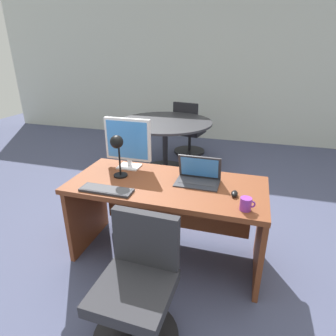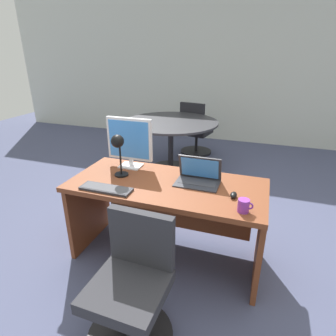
{
  "view_description": "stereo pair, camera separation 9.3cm",
  "coord_description": "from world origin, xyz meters",
  "px_view_note": "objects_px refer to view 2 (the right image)",
  "views": [
    {
      "loc": [
        0.61,
        -2.02,
        1.76
      ],
      "look_at": [
        0.0,
        0.04,
        0.86
      ],
      "focal_mm": 30.33,
      "sensor_mm": 36.0,
      "label": 1
    },
    {
      "loc": [
        0.7,
        -1.99,
        1.76
      ],
      "look_at": [
        0.0,
        0.04,
        0.86
      ],
      "focal_mm": 30.33,
      "sensor_mm": 36.0,
      "label": 2
    }
  ],
  "objects_px": {
    "office_chair": "(132,293)",
    "meeting_chair_near": "(195,134)",
    "coffee_mug": "(244,206)",
    "monitor": "(130,141)",
    "mouse": "(234,195)",
    "keyboard": "(106,189)",
    "desk_lamp": "(118,147)",
    "desk": "(168,202)",
    "meeting_table": "(171,133)",
    "laptop": "(199,174)"
  },
  "relations": [
    {
      "from": "keyboard",
      "to": "desk_lamp",
      "type": "height_order",
      "value": "desk_lamp"
    },
    {
      "from": "coffee_mug",
      "to": "meeting_chair_near",
      "type": "distance_m",
      "value": 3.26
    },
    {
      "from": "meeting_table",
      "to": "office_chair",
      "type": "bearing_deg",
      "value": -76.45
    },
    {
      "from": "monitor",
      "to": "coffee_mug",
      "type": "relative_size",
      "value": 4.4
    },
    {
      "from": "keyboard",
      "to": "meeting_table",
      "type": "relative_size",
      "value": 0.3
    },
    {
      "from": "coffee_mug",
      "to": "office_chair",
      "type": "distance_m",
      "value": 0.92
    },
    {
      "from": "desk_lamp",
      "to": "meeting_chair_near",
      "type": "relative_size",
      "value": 0.4
    },
    {
      "from": "keyboard",
      "to": "meeting_table",
      "type": "distance_m",
      "value": 2.22
    },
    {
      "from": "desk_lamp",
      "to": "meeting_table",
      "type": "bearing_deg",
      "value": 95.44
    },
    {
      "from": "monitor",
      "to": "meeting_chair_near",
      "type": "distance_m",
      "value": 2.64
    },
    {
      "from": "desk",
      "to": "office_chair",
      "type": "height_order",
      "value": "office_chair"
    },
    {
      "from": "keyboard",
      "to": "mouse",
      "type": "relative_size",
      "value": 4.74
    },
    {
      "from": "desk_lamp",
      "to": "meeting_chair_near",
      "type": "height_order",
      "value": "desk_lamp"
    },
    {
      "from": "laptop",
      "to": "monitor",
      "type": "bearing_deg",
      "value": 170.0
    },
    {
      "from": "monitor",
      "to": "mouse",
      "type": "relative_size",
      "value": 5.24
    },
    {
      "from": "laptop",
      "to": "mouse",
      "type": "bearing_deg",
      "value": -30.0
    },
    {
      "from": "meeting_table",
      "to": "laptop",
      "type": "bearing_deg",
      "value": -64.9
    },
    {
      "from": "desk",
      "to": "laptop",
      "type": "xyz_separation_m",
      "value": [
        0.24,
        0.06,
        0.27
      ]
    },
    {
      "from": "desk",
      "to": "office_chair",
      "type": "distance_m",
      "value": 0.86
    },
    {
      "from": "desk",
      "to": "desk_lamp",
      "type": "distance_m",
      "value": 0.64
    },
    {
      "from": "monitor",
      "to": "coffee_mug",
      "type": "xyz_separation_m",
      "value": [
        1.08,
        -0.48,
        -0.21
      ]
    },
    {
      "from": "keyboard",
      "to": "mouse",
      "type": "distance_m",
      "value": 0.98
    },
    {
      "from": "desk",
      "to": "office_chair",
      "type": "bearing_deg",
      "value": -86.75
    },
    {
      "from": "desk",
      "to": "meeting_chair_near",
      "type": "relative_size",
      "value": 1.72
    },
    {
      "from": "keyboard",
      "to": "office_chair",
      "type": "xyz_separation_m",
      "value": [
        0.45,
        -0.52,
        -0.41
      ]
    },
    {
      "from": "mouse",
      "to": "office_chair",
      "type": "bearing_deg",
      "value": -124.74
    },
    {
      "from": "monitor",
      "to": "coffee_mug",
      "type": "bearing_deg",
      "value": -24.06
    },
    {
      "from": "laptop",
      "to": "desk",
      "type": "bearing_deg",
      "value": -165.13
    },
    {
      "from": "laptop",
      "to": "coffee_mug",
      "type": "bearing_deg",
      "value": -42.22
    },
    {
      "from": "keyboard",
      "to": "meeting_table",
      "type": "height_order",
      "value": "meeting_table"
    },
    {
      "from": "keyboard",
      "to": "coffee_mug",
      "type": "height_order",
      "value": "coffee_mug"
    },
    {
      "from": "desk",
      "to": "mouse",
      "type": "xyz_separation_m",
      "value": [
        0.55,
        -0.11,
        0.23
      ]
    },
    {
      "from": "keyboard",
      "to": "desk",
      "type": "bearing_deg",
      "value": 38.08
    },
    {
      "from": "meeting_chair_near",
      "to": "desk",
      "type": "bearing_deg",
      "value": -80.88
    },
    {
      "from": "keyboard",
      "to": "desk_lamp",
      "type": "xyz_separation_m",
      "value": [
        -0.02,
        0.27,
        0.26
      ]
    },
    {
      "from": "monitor",
      "to": "meeting_chair_near",
      "type": "relative_size",
      "value": 0.49
    },
    {
      "from": "laptop",
      "to": "meeting_chair_near",
      "type": "bearing_deg",
      "value": 104.29
    },
    {
      "from": "monitor",
      "to": "coffee_mug",
      "type": "height_order",
      "value": "monitor"
    },
    {
      "from": "coffee_mug",
      "to": "meeting_chair_near",
      "type": "relative_size",
      "value": 0.11
    },
    {
      "from": "laptop",
      "to": "mouse",
      "type": "relative_size",
      "value": 4.02
    },
    {
      "from": "mouse",
      "to": "meeting_chair_near",
      "type": "relative_size",
      "value": 0.09
    },
    {
      "from": "desk_lamp",
      "to": "meeting_table",
      "type": "distance_m",
      "value": 1.99
    },
    {
      "from": "meeting_table",
      "to": "mouse",
      "type": "bearing_deg",
      "value": -59.82
    },
    {
      "from": "office_chair",
      "to": "meeting_chair_near",
      "type": "relative_size",
      "value": 0.89
    },
    {
      "from": "desk",
      "to": "meeting_table",
      "type": "distance_m",
      "value": 1.98
    },
    {
      "from": "coffee_mug",
      "to": "desk_lamp",
      "type": "bearing_deg",
      "value": 166.99
    },
    {
      "from": "desk_lamp",
      "to": "coffee_mug",
      "type": "height_order",
      "value": "desk_lamp"
    },
    {
      "from": "desk_lamp",
      "to": "coffee_mug",
      "type": "relative_size",
      "value": 3.58
    },
    {
      "from": "keyboard",
      "to": "mouse",
      "type": "xyz_separation_m",
      "value": [
        0.96,
        0.2,
        0.01
      ]
    },
    {
      "from": "meeting_table",
      "to": "meeting_chair_near",
      "type": "bearing_deg",
      "value": 79.09
    }
  ]
}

